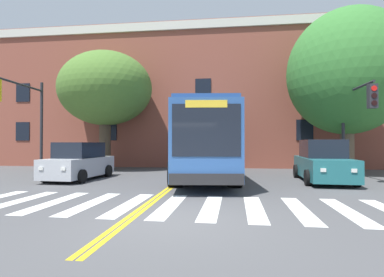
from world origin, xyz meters
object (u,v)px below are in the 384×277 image
object	(u,v)px
traffic_light_far_corner	(24,109)
street_tree_curbside_large	(346,72)
city_bus	(203,141)
car_silver_near_lane	(79,162)
car_teal_far_lane	(323,163)
street_tree_curbside_small	(105,89)
traffic_light_near_corner	(355,113)

from	to	relation	value
traffic_light_far_corner	street_tree_curbside_large	bearing A→B (deg)	11.15
street_tree_curbside_large	city_bus	bearing A→B (deg)	-164.90
car_silver_near_lane	car_teal_far_lane	xyz separation A→B (m)	(11.35, 0.54, 0.03)
traffic_light_far_corner	street_tree_curbside_large	world-z (taller)	street_tree_curbside_large
street_tree_curbside_small	city_bus	bearing A→B (deg)	-26.22
traffic_light_near_corner	street_tree_curbside_small	xyz separation A→B (m)	(-13.99, 4.08, 2.14)
city_bus	car_silver_near_lane	world-z (taller)	city_bus
car_silver_near_lane	car_teal_far_lane	world-z (taller)	car_teal_far_lane
car_teal_far_lane	street_tree_curbside_large	bearing A→B (deg)	56.05
car_teal_far_lane	traffic_light_far_corner	size ratio (longest dim) A/B	0.91
city_bus	car_teal_far_lane	size ratio (longest dim) A/B	2.57
city_bus	street_tree_curbside_small	bearing A→B (deg)	153.78
city_bus	car_teal_far_lane	xyz separation A→B (m)	(5.53, -1.35, -1.00)
traffic_light_near_corner	street_tree_curbside_small	world-z (taller)	street_tree_curbside_small
city_bus	car_teal_far_lane	distance (m)	5.78
car_teal_far_lane	traffic_light_far_corner	bearing A→B (deg)	179.58
street_tree_curbside_large	street_tree_curbside_small	xyz separation A→B (m)	(-14.68, 1.23, -0.42)
car_silver_near_lane	street_tree_curbside_small	xyz separation A→B (m)	(-0.98, 5.25, 4.47)
car_teal_far_lane	traffic_light_near_corner	bearing A→B (deg)	20.90
car_teal_far_lane	traffic_light_near_corner	xyz separation A→B (m)	(1.66, 0.63, 2.30)
car_teal_far_lane	traffic_light_far_corner	world-z (taller)	traffic_light_far_corner
city_bus	car_silver_near_lane	distance (m)	6.22
car_teal_far_lane	traffic_light_near_corner	world-z (taller)	traffic_light_near_corner
car_silver_near_lane	street_tree_curbside_small	world-z (taller)	street_tree_curbside_small
city_bus	street_tree_curbside_small	world-z (taller)	street_tree_curbside_small
traffic_light_far_corner	street_tree_curbside_small	size ratio (longest dim) A/B	0.57
car_silver_near_lane	street_tree_curbside_large	xyz separation A→B (m)	(13.70, 4.02, 4.90)
car_teal_far_lane	street_tree_curbside_small	bearing A→B (deg)	159.11
traffic_light_near_corner	car_silver_near_lane	bearing A→B (deg)	-174.83
street_tree_curbside_small	traffic_light_far_corner	bearing A→B (deg)	-117.75
traffic_light_near_corner	traffic_light_far_corner	world-z (taller)	traffic_light_far_corner
city_bus	car_teal_far_lane	bearing A→B (deg)	-13.77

